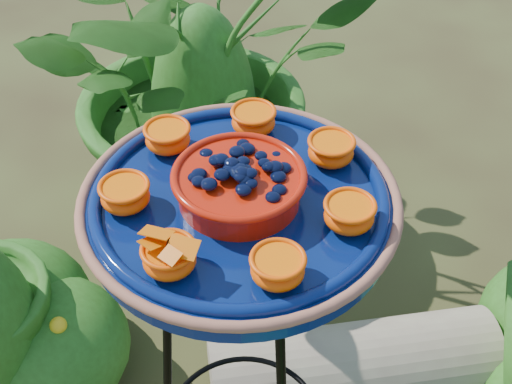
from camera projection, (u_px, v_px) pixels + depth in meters
tripod_stand at (243, 357)px, 1.20m from camera, size 0.33×0.34×0.82m
feeder_dish at (239, 200)px, 0.95m from camera, size 0.46×0.46×0.10m
driftwood_log at (353, 370)px, 1.63m from camera, size 0.61×0.61×0.22m
shrub_back_left at (202, 66)px, 1.84m from camera, size 1.13×1.18×1.02m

